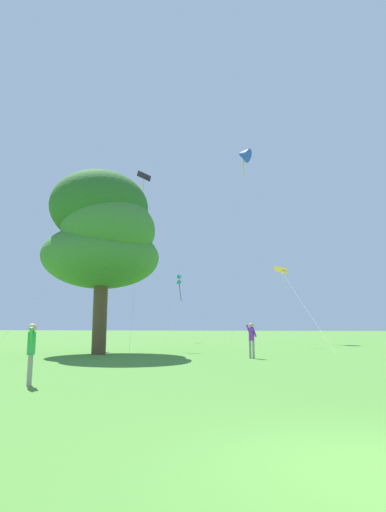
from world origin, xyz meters
name	(u,v)px	position (x,y,z in m)	size (l,w,h in m)	color
kite_blue_delta	(243,155)	(-8.55, 44.40, 22.84)	(2.34, 7.05, 23.93)	blue
kite_white_distant	(85,243)	(-17.19, 22.37, 7.82)	(2.61, 7.32, 8.42)	white
kite_yellow_diamond	(283,274)	(-3.27, 30.76, 5.97)	(4.31, 9.57, 6.77)	yellow
kite_teal_box	(179,281)	(-15.09, 38.86, 6.64)	(0.71, 5.12, 7.33)	teal
kite_black_large	(143,184)	(-14.00, 25.78, 13.23)	(2.28, 6.53, 14.62)	black
person_in_red_shirt	(252,337)	(-3.92, 16.40, 1.06)	(0.57, 0.25, 1.76)	gray
person_foreground_watcher	(31,348)	(-8.14, 4.73, 0.98)	(0.32, 0.50, 1.63)	gray
tree_left_oak	(102,235)	(-12.99, 17.31, 7.09)	(7.16, 7.13, 10.96)	brown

